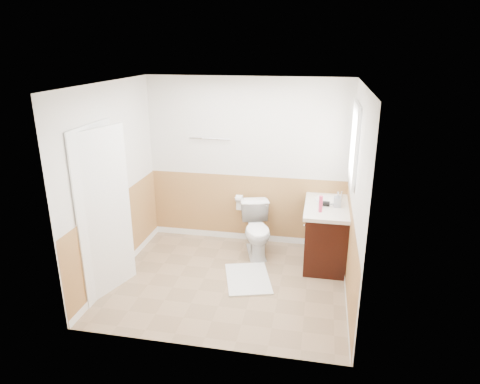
% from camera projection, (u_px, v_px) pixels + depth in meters
% --- Properties ---
extents(floor, '(3.00, 3.00, 0.00)m').
position_uv_depth(floor, '(229.00, 281.00, 5.54)').
color(floor, '#8C7051').
rests_on(floor, ground).
extents(ceiling, '(3.00, 3.00, 0.00)m').
position_uv_depth(ceiling, '(227.00, 84.00, 4.72)').
color(ceiling, white).
rests_on(ceiling, floor).
extents(wall_back, '(3.00, 0.00, 3.00)m').
position_uv_depth(wall_back, '(247.00, 163.00, 6.34)').
color(wall_back, silver).
rests_on(wall_back, floor).
extents(wall_front, '(3.00, 0.00, 3.00)m').
position_uv_depth(wall_front, '(197.00, 235.00, 3.93)').
color(wall_front, silver).
rests_on(wall_front, floor).
extents(wall_left, '(0.00, 3.00, 3.00)m').
position_uv_depth(wall_left, '(113.00, 183.00, 5.40)').
color(wall_left, silver).
rests_on(wall_left, floor).
extents(wall_right, '(0.00, 3.00, 3.00)m').
position_uv_depth(wall_right, '(356.00, 198.00, 4.86)').
color(wall_right, silver).
rests_on(wall_right, floor).
extents(wainscot_back, '(3.00, 0.00, 3.00)m').
position_uv_depth(wainscot_back, '(246.00, 210.00, 6.57)').
color(wainscot_back, tan).
rests_on(wainscot_back, floor).
extents(wainscot_front, '(3.00, 0.00, 3.00)m').
position_uv_depth(wainscot_front, '(200.00, 304.00, 4.19)').
color(wainscot_front, tan).
rests_on(wainscot_front, floor).
extents(wainscot_left, '(0.00, 2.60, 2.60)m').
position_uv_depth(wainscot_left, '(119.00, 237.00, 5.65)').
color(wainscot_left, tan).
rests_on(wainscot_left, floor).
extents(wainscot_right, '(0.00, 2.60, 2.60)m').
position_uv_depth(wainscot_right, '(349.00, 257.00, 5.11)').
color(wainscot_right, tan).
rests_on(wainscot_right, floor).
extents(toilet, '(0.60, 0.82, 0.75)m').
position_uv_depth(toilet, '(257.00, 230.00, 6.16)').
color(toilet, white).
rests_on(toilet, floor).
extents(bath_mat, '(0.75, 0.92, 0.02)m').
position_uv_depth(bath_mat, '(248.00, 279.00, 5.58)').
color(bath_mat, white).
rests_on(bath_mat, floor).
extents(vanity_cabinet, '(0.55, 1.10, 0.80)m').
position_uv_depth(vanity_cabinet, '(326.00, 234.00, 5.97)').
color(vanity_cabinet, black).
rests_on(vanity_cabinet, floor).
extents(vanity_knob_left, '(0.03, 0.03, 0.03)m').
position_uv_depth(vanity_knob_left, '(304.00, 225.00, 5.88)').
color(vanity_knob_left, silver).
rests_on(vanity_knob_left, vanity_cabinet).
extents(vanity_knob_right, '(0.03, 0.03, 0.03)m').
position_uv_depth(vanity_knob_right, '(305.00, 220.00, 6.07)').
color(vanity_knob_right, silver).
rests_on(vanity_knob_right, vanity_cabinet).
extents(countertop, '(0.60, 1.15, 0.05)m').
position_uv_depth(countertop, '(327.00, 206.00, 5.83)').
color(countertop, silver).
rests_on(countertop, vanity_cabinet).
extents(sink_basin, '(0.36, 0.36, 0.02)m').
position_uv_depth(sink_basin, '(328.00, 200.00, 5.96)').
color(sink_basin, white).
rests_on(sink_basin, countertop).
extents(faucet, '(0.02, 0.02, 0.14)m').
position_uv_depth(faucet, '(341.00, 196.00, 5.91)').
color(faucet, silver).
rests_on(faucet, countertop).
extents(lotion_bottle, '(0.05, 0.05, 0.22)m').
position_uv_depth(lotion_bottle, '(321.00, 204.00, 5.51)').
color(lotion_bottle, '#D13661').
rests_on(lotion_bottle, countertop).
extents(soap_dispenser, '(0.10, 0.10, 0.21)m').
position_uv_depth(soap_dispenser, '(338.00, 199.00, 5.69)').
color(soap_dispenser, '#939AA6').
rests_on(soap_dispenser, countertop).
extents(hair_dryer_body, '(0.14, 0.07, 0.07)m').
position_uv_depth(hair_dryer_body, '(324.00, 204.00, 5.74)').
color(hair_dryer_body, black).
rests_on(hair_dryer_body, countertop).
extents(hair_dryer_handle, '(0.03, 0.03, 0.07)m').
position_uv_depth(hair_dryer_handle, '(322.00, 205.00, 5.78)').
color(hair_dryer_handle, black).
rests_on(hair_dryer_handle, countertop).
extents(mirror_panel, '(0.02, 0.35, 0.90)m').
position_uv_depth(mirror_panel, '(351.00, 150.00, 5.79)').
color(mirror_panel, silver).
rests_on(mirror_panel, wall_right).
extents(window_frame, '(0.04, 0.80, 1.00)m').
position_uv_depth(window_frame, '(354.00, 144.00, 5.25)').
color(window_frame, white).
rests_on(window_frame, wall_right).
extents(window_glass, '(0.01, 0.70, 0.90)m').
position_uv_depth(window_glass, '(355.00, 144.00, 5.25)').
color(window_glass, white).
rests_on(window_glass, wall_right).
extents(door, '(0.29, 0.78, 2.04)m').
position_uv_depth(door, '(105.00, 213.00, 5.04)').
color(door, white).
rests_on(door, wall_left).
extents(door_frame, '(0.02, 0.92, 2.10)m').
position_uv_depth(door_frame, '(99.00, 212.00, 5.06)').
color(door_frame, white).
rests_on(door_frame, wall_left).
extents(door_knob, '(0.06, 0.06, 0.06)m').
position_uv_depth(door_knob, '(122.00, 209.00, 5.36)').
color(door_knob, silver).
rests_on(door_knob, door).
extents(towel_bar, '(0.62, 0.02, 0.02)m').
position_uv_depth(towel_bar, '(210.00, 139.00, 6.28)').
color(towel_bar, silver).
rests_on(towel_bar, wall_back).
extents(tp_holder_bar, '(0.14, 0.02, 0.02)m').
position_uv_depth(tp_holder_bar, '(239.00, 198.00, 6.47)').
color(tp_holder_bar, silver).
rests_on(tp_holder_bar, wall_back).
extents(tp_roll, '(0.10, 0.11, 0.11)m').
position_uv_depth(tp_roll, '(239.00, 198.00, 6.47)').
color(tp_roll, white).
rests_on(tp_roll, tp_holder_bar).
extents(tp_sheet, '(0.10, 0.01, 0.16)m').
position_uv_depth(tp_sheet, '(239.00, 205.00, 6.51)').
color(tp_sheet, white).
rests_on(tp_sheet, tp_roll).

